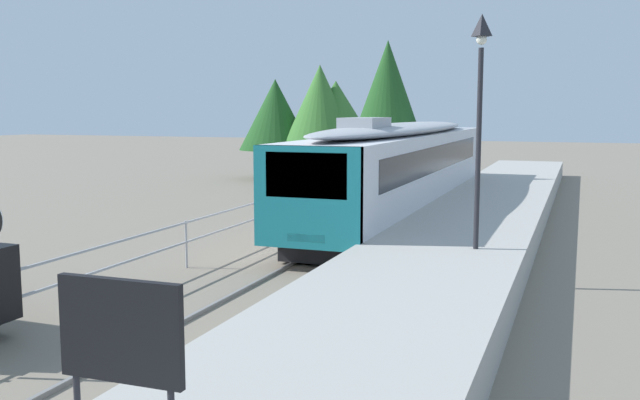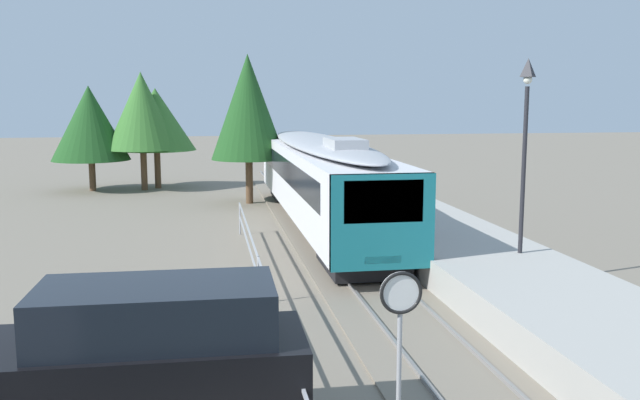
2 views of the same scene
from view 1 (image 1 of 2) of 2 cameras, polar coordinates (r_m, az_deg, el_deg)
The scene contains 10 objects.
ground_plane at distance 19.75m, azimuth -8.38°, elevation -4.86°, with size 160.00×160.00×0.00m, color slate.
track_rails at distance 18.52m, azimuth -0.17°, elevation -5.49°, with size 3.20×60.00×0.14m.
commuter_train at distance 26.78m, azimuth 6.59°, elevation 2.97°, with size 2.82×19.97×3.74m.
station_platform at distance 17.59m, azimuth 9.84°, elevation -4.89°, with size 3.90×60.00×0.90m, color #A8A59E.
platform_lamp_mid_platform at distance 16.69m, azimuth 12.71°, elevation 8.81°, with size 0.34×0.34×5.35m.
platform_notice_board at distance 6.37m, azimuth -15.69°, elevation -10.59°, with size 1.20×0.08×1.80m.
tree_behind_carpark at distance 42.62m, azimuth -3.60°, elevation 6.84°, with size 4.34×4.34×5.93m.
tree_behind_station_far at distance 33.94m, azimuth 5.43°, elevation 8.32°, with size 3.70×3.70×7.36m.
tree_distant_left at distance 41.42m, azimuth -0.00°, elevation 7.77°, with size 4.07×4.07×6.71m.
tree_distant_centre at distance 41.86m, azimuth 1.27°, elevation 7.08°, with size 4.53×4.53×5.81m.
Camera 1 is at (6.31, 5.07, 4.11)m, focal length 39.93 mm.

